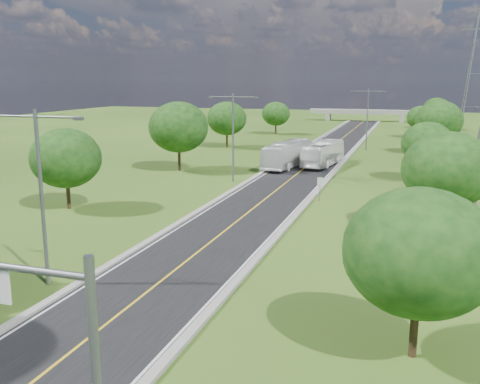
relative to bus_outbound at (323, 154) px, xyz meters
name	(u,v)px	position (x,y,z in m)	size (l,w,h in m)	color
ground	(309,165)	(-1.94, 0.52, -1.68)	(260.00, 260.00, 0.00)	#2D4814
road	(317,158)	(-1.94, 6.52, -1.65)	(8.00, 150.00, 0.06)	black
curb_left	(289,156)	(-6.19, 6.52, -1.57)	(0.50, 150.00, 0.22)	gray
curb_right	(346,159)	(2.31, 6.52, -1.57)	(0.50, 150.00, 0.22)	gray
signal_mast	(27,327)	(1.74, -60.48, 3.22)	(8.54, 0.33, 7.20)	slate
speed_limit_sign	(320,185)	(3.26, -21.50, -0.08)	(0.55, 0.09, 2.40)	slate
overpass	(364,113)	(-1.94, 80.52, 0.73)	(30.00, 3.00, 3.20)	gray
streetlight_near_left	(41,183)	(-7.94, -47.48, 4.26)	(5.90, 0.25, 10.00)	slate
streetlight_mid_left	(233,130)	(-7.94, -14.48, 4.26)	(5.90, 0.25, 10.00)	slate
streetlight_far_right	(368,114)	(4.06, 18.52, 4.26)	(5.90, 0.25, 10.00)	slate
tree_lb	(66,158)	(-17.94, -31.48, 2.96)	(6.30, 6.30, 7.33)	black
tree_lc	(179,127)	(-16.94, -9.48, 3.89)	(7.56, 7.56, 8.79)	black
tree_ld	(227,118)	(-18.94, 14.52, 3.27)	(6.72, 6.72, 7.82)	black
tree_le	(276,114)	(-16.44, 38.52, 2.65)	(5.88, 5.88, 6.84)	black
tree_ra	(420,252)	(12.06, -49.48, 2.96)	(6.30, 6.30, 7.33)	black
tree_rb	(447,170)	(14.06, -29.48, 3.27)	(6.72, 6.72, 7.82)	black
tree_rc	(428,144)	(13.06, -7.48, 2.65)	(5.88, 5.88, 6.84)	black
tree_rd	(439,121)	(15.06, 16.52, 3.58)	(7.14, 7.14, 8.30)	black
tree_re	(421,118)	(12.56, 40.52, 2.34)	(5.46, 5.46, 6.35)	black
tree_rf	(437,109)	(16.06, 60.52, 2.96)	(6.30, 6.30, 7.33)	black
bus_outbound	(323,154)	(0.00, 0.00, 0.00)	(2.73, 11.66, 3.25)	white
bus_inbound	(287,154)	(-4.35, -2.61, 0.08)	(2.86, 12.24, 3.41)	silver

